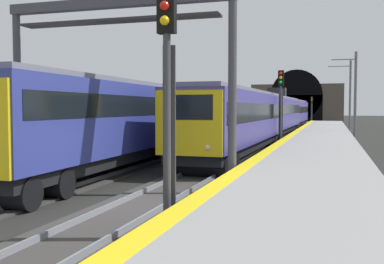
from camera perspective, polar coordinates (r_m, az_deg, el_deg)
ground_plane at (r=13.64m, az=-5.64°, el=-9.13°), size 320.00×320.00×0.00m
platform_right at (r=12.55m, az=13.44°, el=-7.99°), size 112.00×4.33×0.98m
platform_right_edge_strip at (r=12.73m, az=4.80°, el=-5.50°), size 112.00×0.50×0.01m
track_main_line at (r=13.64m, az=-5.64°, el=-8.96°), size 160.00×2.83×0.21m
track_adjacent_line at (r=15.72m, az=-20.07°, el=-7.52°), size 160.00×2.63×0.21m
train_main_approaching at (r=45.25m, az=10.50°, el=2.20°), size 56.67×3.17×4.80m
train_adjacent_platform at (r=31.51m, az=-0.25°, el=2.08°), size 41.07×3.33×4.07m
railway_signal_near at (r=9.62m, az=-3.11°, el=3.94°), size 0.39×0.38×5.17m
railway_signal_mid at (r=31.51m, az=11.02°, el=3.69°), size 0.39×0.38×5.39m
railway_signal_far at (r=81.27m, az=14.72°, el=3.01°), size 0.39×0.38×4.81m
overhead_signal_gantry at (r=16.49m, az=-9.41°, el=10.74°), size 0.70×8.57×6.71m
tunnel_portal at (r=100.88m, az=12.93°, el=3.62°), size 2.88×19.34×10.94m
catenary_mast_near at (r=50.63m, az=19.09°, el=4.20°), size 0.22×2.38×7.81m
catenary_mast_far at (r=39.53m, az=19.67°, el=4.23°), size 0.22×2.02×7.40m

